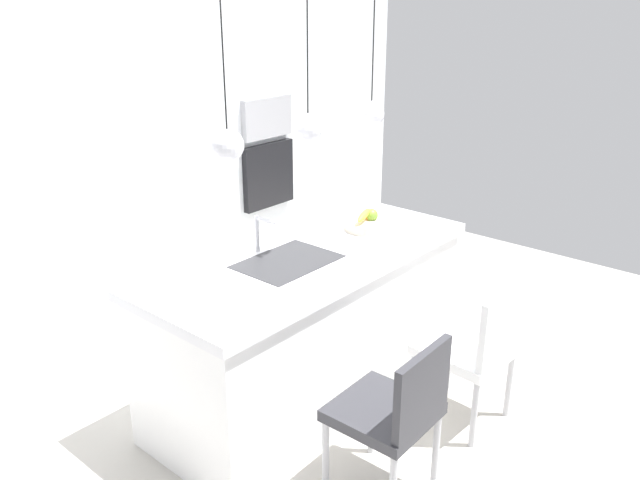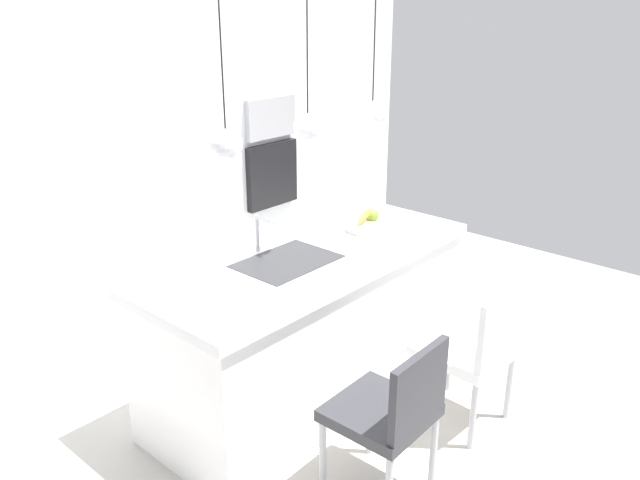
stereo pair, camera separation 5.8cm
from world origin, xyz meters
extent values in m
plane|color=#BCB7AD|center=(0.00, 0.00, 0.00)|extent=(6.60, 6.60, 0.00)
cube|color=white|center=(0.00, 1.65, 1.30)|extent=(6.00, 0.10, 2.60)
cube|color=white|center=(0.00, 0.00, 0.45)|extent=(2.04, 0.83, 0.90)
cube|color=white|center=(0.00, 0.00, 0.93)|extent=(2.10, 0.89, 0.06)
cube|color=#2D2D30|center=(-0.18, 0.00, 0.95)|extent=(0.56, 0.40, 0.02)
cylinder|color=silver|center=(-0.18, 0.24, 1.07)|extent=(0.02, 0.02, 0.22)
cylinder|color=silver|center=(-0.18, 0.16, 1.17)|extent=(0.02, 0.16, 0.02)
cylinder|color=beige|center=(0.54, -0.02, 0.99)|extent=(0.29, 0.29, 0.06)
sphere|color=olive|center=(0.58, -0.03, 1.05)|extent=(0.08, 0.08, 0.08)
sphere|color=orange|center=(0.57, -0.02, 1.04)|extent=(0.08, 0.08, 0.08)
ellipsoid|color=yellow|center=(0.49, -0.03, 1.07)|extent=(0.19, 0.09, 0.07)
cube|color=#9E9EA3|center=(1.24, 1.58, 1.39)|extent=(0.54, 0.08, 0.34)
cube|color=black|center=(1.24, 1.58, 0.89)|extent=(0.56, 0.08, 0.56)
cube|color=#333338|center=(-0.40, -0.83, 0.46)|extent=(0.47, 0.47, 0.06)
cube|color=#333338|center=(-0.39, -1.04, 0.68)|extent=(0.43, 0.05, 0.38)
cylinder|color=#B2B2B7|center=(-0.21, -0.63, 0.22)|extent=(0.04, 0.04, 0.43)
cylinder|color=#B2B2B7|center=(-0.60, -0.64, 0.22)|extent=(0.04, 0.04, 0.43)
cylinder|color=#B2B2B7|center=(-0.20, -1.03, 0.22)|extent=(0.04, 0.04, 0.43)
cube|color=white|center=(0.40, -0.83, 0.45)|extent=(0.47, 0.50, 0.06)
cube|color=white|center=(0.39, -1.05, 0.68)|extent=(0.43, 0.06, 0.40)
cylinder|color=#B2B2B7|center=(0.61, -0.64, 0.21)|extent=(0.04, 0.04, 0.42)
cylinder|color=#B2B2B7|center=(0.22, -0.62, 0.21)|extent=(0.04, 0.04, 0.42)
cylinder|color=#B2B2B7|center=(0.59, -1.05, 0.21)|extent=(0.04, 0.04, 0.42)
cylinder|color=#B2B2B7|center=(0.20, -1.03, 0.21)|extent=(0.04, 0.04, 0.42)
sphere|color=silver|center=(-0.58, 0.00, 1.69)|extent=(0.16, 0.16, 0.16)
cylinder|color=black|center=(-0.58, 0.00, 2.07)|extent=(0.01, 0.01, 0.60)
sphere|color=silver|center=(0.00, 0.00, 1.69)|extent=(0.16, 0.16, 0.16)
cylinder|color=black|center=(0.00, 0.00, 2.07)|extent=(0.01, 0.01, 0.60)
sphere|color=silver|center=(0.58, 0.00, 1.69)|extent=(0.16, 0.16, 0.16)
cylinder|color=black|center=(0.58, 0.00, 2.07)|extent=(0.01, 0.01, 0.60)
camera|label=1|loc=(-2.59, -2.31, 2.36)|focal=36.08mm
camera|label=2|loc=(-2.55, -2.35, 2.36)|focal=36.08mm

